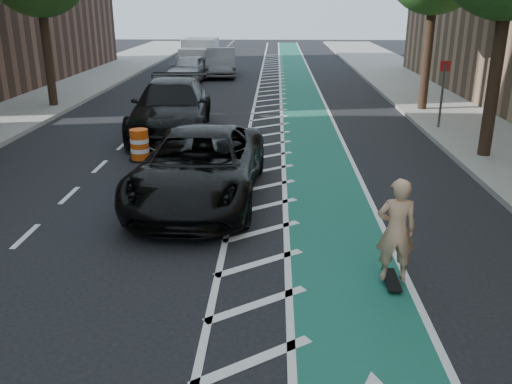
{
  "coord_description": "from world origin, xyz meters",
  "views": [
    {
      "loc": [
        1.75,
        -7.3,
        4.44
      ],
      "look_at": [
        1.41,
        2.12,
        1.1
      ],
      "focal_mm": 38.0,
      "sensor_mm": 36.0,
      "label": 1
    }
  ],
  "objects_px": {
    "skateboarder": "(396,230)",
    "barrel_a": "(140,146)",
    "suv_far": "(172,107)",
    "suv_near": "(200,166)"
  },
  "relations": [
    {
      "from": "skateboarder",
      "to": "barrel_a",
      "type": "xyz_separation_m",
      "value": [
        -5.9,
        7.2,
        -0.54
      ]
    },
    {
      "from": "suv_far",
      "to": "barrel_a",
      "type": "xyz_separation_m",
      "value": [
        -0.31,
        -3.5,
        -0.47
      ]
    },
    {
      "from": "suv_far",
      "to": "barrel_a",
      "type": "relative_size",
      "value": 6.8
    },
    {
      "from": "suv_far",
      "to": "suv_near",
      "type": "bearing_deg",
      "value": -77.98
    },
    {
      "from": "barrel_a",
      "to": "suv_near",
      "type": "bearing_deg",
      "value": -55.47
    },
    {
      "from": "suv_near",
      "to": "suv_far",
      "type": "xyz_separation_m",
      "value": [
        -1.89,
        6.71,
        0.1
      ]
    },
    {
      "from": "suv_near",
      "to": "suv_far",
      "type": "distance_m",
      "value": 6.97
    },
    {
      "from": "suv_far",
      "to": "barrel_a",
      "type": "height_order",
      "value": "suv_far"
    },
    {
      "from": "skateboarder",
      "to": "suv_far",
      "type": "height_order",
      "value": "skateboarder"
    },
    {
      "from": "skateboarder",
      "to": "barrel_a",
      "type": "bearing_deg",
      "value": -49.16
    }
  ]
}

